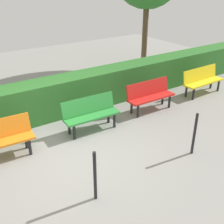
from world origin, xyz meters
TOP-DOWN VIEW (x-y plane):
  - ground_plane at (0.00, 0.00)m, footprint 20.33×20.33m
  - bench_yellow at (-5.37, -0.76)m, footprint 1.60×0.49m
  - bench_red at (-3.07, -0.75)m, footprint 1.50×0.49m
  - bench_green at (-1.04, -0.70)m, footprint 1.47×0.52m
  - bench_orange at (1.19, -0.73)m, footprint 1.41×0.53m
  - hedge_row at (-0.99, -1.98)m, footprint 16.33×0.77m
  - railing_post_mid at (-2.38, 1.51)m, footprint 0.06×0.06m
  - railing_post_far at (0.15, 1.51)m, footprint 0.06×0.06m

SIDE VIEW (x-z plane):
  - ground_plane at x=0.00m, z-range 0.00..0.00m
  - bench_orange at x=1.19m, z-range 0.05..0.91m
  - bench_green at x=-1.04m, z-range 0.05..0.91m
  - bench_red at x=-3.07m, z-range 0.05..0.91m
  - bench_yellow at x=-5.37m, z-range 0.05..0.91m
  - railing_post_mid at x=-2.38m, z-range 0.00..1.00m
  - railing_post_far at x=0.15m, z-range 0.00..1.00m
  - hedge_row at x=-0.99m, z-range 0.00..1.06m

